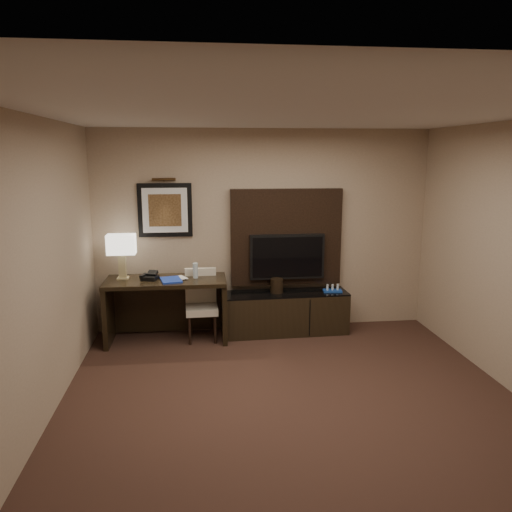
{
  "coord_description": "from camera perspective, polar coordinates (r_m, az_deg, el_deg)",
  "views": [
    {
      "loc": [
        -0.86,
        -4.11,
        2.37
      ],
      "look_at": [
        -0.18,
        1.8,
        1.15
      ],
      "focal_mm": 35.0,
      "sensor_mm": 36.0,
      "label": 1
    }
  ],
  "objects": [
    {
      "name": "ice_bucket",
      "position": [
        6.63,
        2.39,
        -3.4
      ],
      "size": [
        0.19,
        0.19,
        0.19
      ],
      "primitive_type": "cylinder",
      "rotation": [
        0.0,
        0.0,
        0.12
      ],
      "color": "black",
      "rests_on": "credenza"
    },
    {
      "name": "table_lamp",
      "position": [
        6.51,
        -15.07,
        -0.24
      ],
      "size": [
        0.36,
        0.27,
        0.53
      ],
      "primitive_type": null,
      "rotation": [
        0.0,
        0.0,
        -0.26
      ],
      "color": "tan",
      "rests_on": "desk"
    },
    {
      "name": "water_bottle",
      "position": [
        6.4,
        -6.95,
        -1.66
      ],
      "size": [
        0.07,
        0.07,
        0.2
      ],
      "primitive_type": "cylinder",
      "rotation": [
        0.0,
        0.0,
        0.04
      ],
      "color": "silver",
      "rests_on": "desk"
    },
    {
      "name": "blue_folder",
      "position": [
        6.33,
        -9.69,
        -2.71
      ],
      "size": [
        0.3,
        0.37,
        0.02
      ],
      "primitive_type": "cube",
      "rotation": [
        0.0,
        0.0,
        0.2
      ],
      "color": "#18339F",
      "rests_on": "desk"
    },
    {
      "name": "minibar_tray",
      "position": [
        6.77,
        8.74,
        -3.66
      ],
      "size": [
        0.27,
        0.18,
        0.09
      ],
      "primitive_type": null,
      "rotation": [
        0.0,
        0.0,
        -0.13
      ],
      "color": "navy",
      "rests_on": "credenza"
    },
    {
      "name": "wall_front",
      "position": [
        2.09,
        19.78,
        -18.31
      ],
      "size": [
        4.5,
        0.01,
        2.7
      ],
      "primitive_type": "cube",
      "color": "tan",
      "rests_on": "floor"
    },
    {
      "name": "tv_wall_panel",
      "position": [
        6.74,
        3.45,
        2.18
      ],
      "size": [
        1.5,
        0.12,
        1.3
      ],
      "primitive_type": "cube",
      "color": "black",
      "rests_on": "wall_back"
    },
    {
      "name": "credenza",
      "position": [
        6.75,
        3.49,
        -6.48
      ],
      "size": [
        1.64,
        0.5,
        0.56
      ],
      "primitive_type": "cube",
      "rotation": [
        0.0,
        0.0,
        0.03
      ],
      "color": "black",
      "rests_on": "floor"
    },
    {
      "name": "picture_light",
      "position": [
        6.57,
        -10.5,
        8.6
      ],
      "size": [
        0.04,
        0.04,
        0.3
      ],
      "primitive_type": "cylinder",
      "color": "#412B15",
      "rests_on": "wall_back"
    },
    {
      "name": "wall_left",
      "position": [
        4.46,
        -24.53,
        -2.71
      ],
      "size": [
        0.01,
        5.0,
        2.7
      ],
      "primitive_type": "cube",
      "color": "tan",
      "rests_on": "floor"
    },
    {
      "name": "desk_phone",
      "position": [
        6.42,
        -12.03,
        -2.27
      ],
      "size": [
        0.23,
        0.22,
        0.09
      ],
      "primitive_type": null,
      "rotation": [
        0.0,
        0.0,
        -0.33
      ],
      "color": "black",
      "rests_on": "desk"
    },
    {
      "name": "desk_chair",
      "position": [
        6.49,
        -6.23,
        -5.97
      ],
      "size": [
        0.42,
        0.48,
        0.84
      ],
      "primitive_type": null,
      "rotation": [
        0.0,
        0.0,
        0.03
      ],
      "color": "beige",
      "rests_on": "floor"
    },
    {
      "name": "desk",
      "position": [
        6.53,
        -10.16,
        -6.1
      ],
      "size": [
        1.53,
        0.67,
        0.81
      ],
      "primitive_type": "cube",
      "rotation": [
        0.0,
        0.0,
        -0.01
      ],
      "color": "black",
      "rests_on": "floor"
    },
    {
      "name": "artwork",
      "position": [
        6.64,
        -10.35,
        5.18
      ],
      "size": [
        0.7,
        0.04,
        0.7
      ],
      "primitive_type": "cube",
      "color": "black",
      "rests_on": "wall_back"
    },
    {
      "name": "tv",
      "position": [
        6.69,
        3.57,
        -0.07
      ],
      "size": [
        1.0,
        0.08,
        0.6
      ],
      "primitive_type": "cube",
      "color": "black",
      "rests_on": "tv_wall_panel"
    },
    {
      "name": "book",
      "position": [
        6.35,
        -9.41,
        -1.78
      ],
      "size": [
        0.15,
        0.09,
        0.21
      ],
      "primitive_type": "imported",
      "rotation": [
        0.0,
        0.0,
        0.47
      ],
      "color": "#BAB092",
      "rests_on": "desk"
    },
    {
      "name": "floor",
      "position": [
        4.83,
        4.83,
        -17.94
      ],
      "size": [
        4.5,
        5.0,
        0.01
      ],
      "primitive_type": "cube",
      "color": "#341E17",
      "rests_on": "ground"
    },
    {
      "name": "wall_back",
      "position": [
        6.75,
        0.86,
        2.89
      ],
      "size": [
        4.5,
        0.01,
        2.7
      ],
      "primitive_type": "cube",
      "color": "tan",
      "rests_on": "floor"
    },
    {
      "name": "ceiling",
      "position": [
        4.21,
        5.47,
        16.03
      ],
      "size": [
        4.5,
        5.0,
        0.01
      ],
      "primitive_type": "cube",
      "color": "silver",
      "rests_on": "wall_back"
    }
  ]
}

